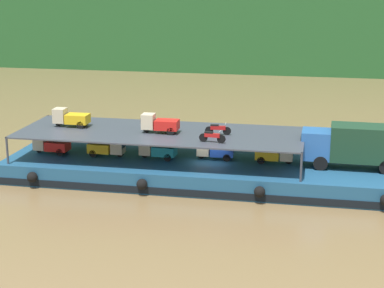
{
  "coord_description": "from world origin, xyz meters",
  "views": [
    {
      "loc": [
        7.45,
        -44.35,
        14.84
      ],
      "look_at": [
        -1.4,
        0.0,
        2.7
      ],
      "focal_mm": 59.56,
      "sensor_mm": 36.0,
      "label": 1
    }
  ],
  "objects": [
    {
      "name": "mini_truck_lower_stern",
      "position": [
        -12.34,
        -0.42,
        2.19
      ],
      "size": [
        2.78,
        1.26,
        1.38
      ],
      "color": "red",
      "rests_on": "cargo_barge"
    },
    {
      "name": "motorcycle_upper_centre",
      "position": [
        0.5,
        -0.0,
        3.93
      ],
      "size": [
        1.9,
        0.55,
        0.87
      ],
      "color": "black",
      "rests_on": "cargo_rack"
    },
    {
      "name": "ground_plane",
      "position": [
        0.0,
        0.0,
        0.0
      ],
      "size": [
        400.0,
        400.0,
        0.0
      ],
      "primitive_type": "plane",
      "color": "brown"
    },
    {
      "name": "mini_truck_upper_mid",
      "position": [
        -3.8,
        -0.23,
        4.19
      ],
      "size": [
        2.74,
        1.21,
        1.38
      ],
      "color": "red",
      "rests_on": "cargo_rack"
    },
    {
      "name": "covered_lorry",
      "position": [
        10.17,
        0.2,
        3.19
      ],
      "size": [
        7.88,
        2.4,
        3.1
      ],
      "color": "#285BA3",
      "rests_on": "cargo_barge"
    },
    {
      "name": "mini_truck_lower_mid",
      "position": [
        -4.01,
        -0.19,
        2.19
      ],
      "size": [
        2.79,
        1.28,
        1.38
      ],
      "color": "teal",
      "rests_on": "cargo_barge"
    },
    {
      "name": "mini_truck_lower_bow",
      "position": [
        4.68,
        0.37,
        2.19
      ],
      "size": [
        2.75,
        1.22,
        1.38
      ],
      "color": "gold",
      "rests_on": "cargo_barge"
    },
    {
      "name": "cargo_rack",
      "position": [
        -3.8,
        0.0,
        3.44
      ],
      "size": [
        21.1,
        7.49,
        2.0
      ],
      "color": "#383D47",
      "rests_on": "cargo_barge"
    },
    {
      "name": "mini_truck_lower_aft",
      "position": [
        -7.85,
        -0.31,
        2.19
      ],
      "size": [
        2.76,
        1.24,
        1.38
      ],
      "color": "gold",
      "rests_on": "cargo_barge"
    },
    {
      "name": "mini_truck_lower_fore",
      "position": [
        0.2,
        0.53,
        2.19
      ],
      "size": [
        2.79,
        1.28,
        1.38
      ],
      "color": "#1E47B7",
      "rests_on": "cargo_barge"
    },
    {
      "name": "cargo_barge",
      "position": [
        0.0,
        -0.03,
        0.75
      ],
      "size": [
        30.3,
        8.9,
        1.5
      ],
      "color": "navy",
      "rests_on": "ground"
    },
    {
      "name": "motorcycle_upper_port",
      "position": [
        0.46,
        -2.24,
        3.93
      ],
      "size": [
        1.9,
        0.55,
        0.87
      ],
      "color": "black",
      "rests_on": "cargo_rack"
    },
    {
      "name": "mini_truck_upper_stern",
      "position": [
        -10.95,
        0.36,
        4.19
      ],
      "size": [
        2.74,
        1.2,
        1.38
      ],
      "color": "gold",
      "rests_on": "cargo_rack"
    }
  ]
}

